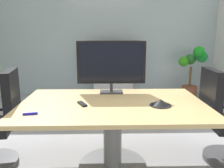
# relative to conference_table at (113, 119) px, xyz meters

# --- Properties ---
(ground_plane) EXTENTS (7.61, 7.61, 0.00)m
(ground_plane) POSITION_rel_conference_table_xyz_m (-0.02, -0.01, -0.57)
(ground_plane) COLOR #99999E
(wall_back_glass_partition) EXTENTS (5.27, 0.10, 2.65)m
(wall_back_glass_partition) POSITION_rel_conference_table_xyz_m (-0.02, 3.29, 0.76)
(wall_back_glass_partition) COLOR #9EB2B7
(wall_back_glass_partition) RESTS_ON ground
(conference_table) EXTENTS (1.96, 1.23, 0.75)m
(conference_table) POSITION_rel_conference_table_xyz_m (0.00, 0.00, 0.00)
(conference_table) COLOR tan
(conference_table) RESTS_ON ground
(office_chair_right) EXTENTS (0.60, 0.58, 1.09)m
(office_chair_right) POSITION_rel_conference_table_xyz_m (1.27, 0.09, -0.11)
(office_chair_right) COLOR #4C4C51
(office_chair_right) RESTS_ON ground
(tv_monitor) EXTENTS (0.84, 0.18, 0.64)m
(tv_monitor) POSITION_rel_conference_table_xyz_m (-0.00, 0.44, 0.54)
(tv_monitor) COLOR #333338
(tv_monitor) RESTS_ON conference_table
(wall_display_unit) EXTENTS (1.20, 0.36, 1.31)m
(wall_display_unit) POSITION_rel_conference_table_xyz_m (0.09, 2.94, -0.13)
(wall_display_unit) COLOR #B7BABC
(wall_display_unit) RESTS_ON ground
(potted_plant) EXTENTS (0.63, 0.59, 1.21)m
(potted_plant) POSITION_rel_conference_table_xyz_m (1.86, 2.70, 0.07)
(potted_plant) COLOR brown
(potted_plant) RESTS_ON ground
(conference_phone) EXTENTS (0.22, 0.22, 0.07)m
(conference_phone) POSITION_rel_conference_table_xyz_m (0.49, -0.11, 0.21)
(conference_phone) COLOR black
(conference_phone) RESTS_ON conference_table
(remote_control) EXTENTS (0.12, 0.17, 0.02)m
(remote_control) POSITION_rel_conference_table_xyz_m (-0.32, -0.06, 0.19)
(remote_control) COLOR black
(remote_control) RESTS_ON conference_table
(whiteboard_marker) EXTENTS (0.13, 0.05, 0.02)m
(whiteboard_marker) POSITION_rel_conference_table_xyz_m (-0.76, -0.35, 0.19)
(whiteboard_marker) COLOR #1919A5
(whiteboard_marker) RESTS_ON conference_table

